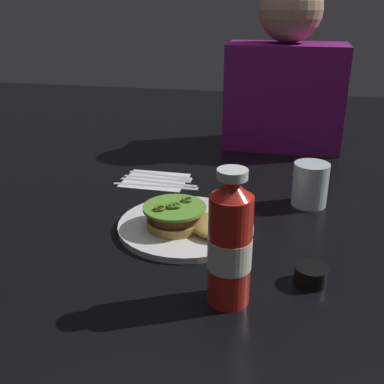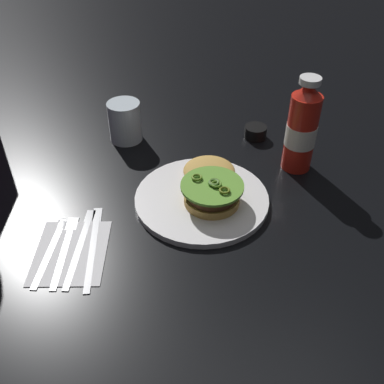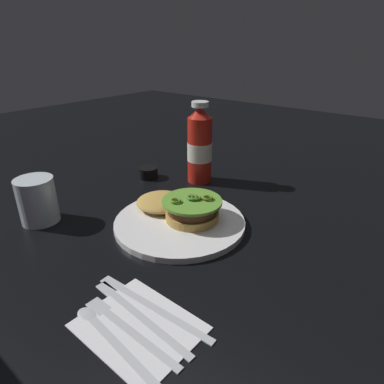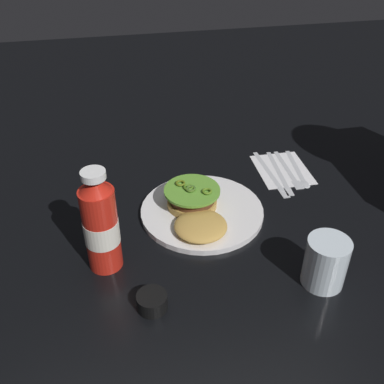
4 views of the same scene
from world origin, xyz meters
TOP-DOWN VIEW (x-y plane):
  - ground_plane at (0.00, 0.00)m, footprint 3.00×3.00m
  - dinner_plate at (-0.05, -0.05)m, footprint 0.28×0.28m
  - burger_sandwich at (-0.04, -0.07)m, footprint 0.22×0.13m
  - ketchup_bottle at (0.07, -0.27)m, footprint 0.07×0.07m
  - water_glass at (0.20, 0.13)m, footprint 0.08×0.08m
  - condiment_cup at (0.20, -0.20)m, footprint 0.06×0.06m
  - napkin at (-0.19, 0.20)m, footprint 0.17×0.13m
  - steak_knife at (-0.17, 0.17)m, footprint 0.22×0.02m
  - butter_knife at (-0.17, 0.19)m, footprint 0.21×0.03m
  - fork_utensil at (-0.18, 0.22)m, footprint 0.19×0.02m
  - spoon_utensil at (-0.17, 0.24)m, footprint 0.18×0.04m
  - diner_person at (0.12, 0.60)m, footprint 0.36×0.19m

SIDE VIEW (x-z plane):
  - ground_plane at x=0.00m, z-range 0.00..0.00m
  - napkin at x=-0.19m, z-range 0.00..0.00m
  - steak_knife at x=-0.17m, z-range 0.00..0.01m
  - butter_knife at x=-0.17m, z-range 0.00..0.01m
  - fork_utensil at x=-0.18m, z-range 0.00..0.01m
  - spoon_utensil at x=-0.17m, z-range 0.00..0.01m
  - dinner_plate at x=-0.05m, z-range 0.00..0.01m
  - condiment_cup at x=0.20m, z-range 0.00..0.03m
  - burger_sandwich at x=-0.04m, z-range 0.01..0.06m
  - water_glass at x=0.20m, z-range 0.00..0.10m
  - ketchup_bottle at x=0.07m, z-range -0.01..0.21m
  - diner_person at x=0.12m, z-range -0.03..0.48m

